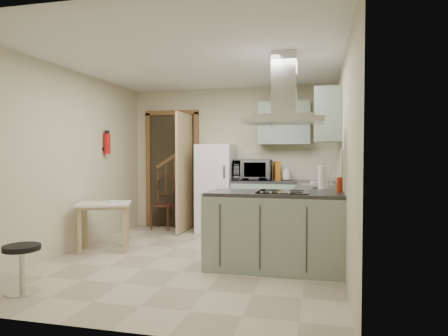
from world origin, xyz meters
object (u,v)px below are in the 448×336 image
(peninsula, at_px, (275,231))
(extractor_hood, at_px, (284,121))
(stool, at_px, (22,269))
(fridge, at_px, (216,188))
(drop_leaf_table, at_px, (105,226))
(bentwood_chair, at_px, (163,205))
(microwave, at_px, (253,170))

(peninsula, height_order, extractor_hood, extractor_hood)
(extractor_hood, xyz_separation_m, stool, (-2.38, -1.37, -1.49))
(peninsula, bearing_deg, fridge, 121.74)
(drop_leaf_table, height_order, stool, drop_leaf_table)
(extractor_hood, relative_size, bentwood_chair, 1.03)
(drop_leaf_table, bearing_deg, stool, -108.03)
(peninsula, distance_m, drop_leaf_table, 2.44)
(peninsula, xyz_separation_m, drop_leaf_table, (-2.41, 0.36, -0.12))
(extractor_hood, bearing_deg, peninsula, 180.00)
(stool, height_order, microwave, microwave)
(extractor_hood, bearing_deg, microwave, 109.07)
(fridge, xyz_separation_m, extractor_hood, (1.32, -1.98, 0.97))
(fridge, relative_size, extractor_hood, 1.67)
(drop_leaf_table, height_order, bentwood_chair, bentwood_chair)
(drop_leaf_table, xyz_separation_m, bentwood_chair, (0.21, 1.63, 0.11))
(peninsula, bearing_deg, stool, -149.12)
(drop_leaf_table, bearing_deg, microwave, 20.45)
(fridge, distance_m, stool, 3.55)
(bentwood_chair, distance_m, microwave, 1.72)
(fridge, height_order, bentwood_chair, fridge)
(extractor_hood, bearing_deg, drop_leaf_table, 171.79)
(microwave, bearing_deg, peninsula, -75.07)
(fridge, xyz_separation_m, peninsula, (1.22, -1.98, -0.30))
(fridge, relative_size, stool, 3.22)
(stool, distance_m, microwave, 3.87)
(drop_leaf_table, relative_size, microwave, 1.13)
(extractor_hood, height_order, stool, extractor_hood)
(drop_leaf_table, distance_m, bentwood_chair, 1.65)
(peninsula, distance_m, microwave, 2.20)
(bentwood_chair, bearing_deg, fridge, 1.86)
(bentwood_chair, relative_size, microwave, 1.41)
(microwave, bearing_deg, drop_leaf_table, -139.06)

